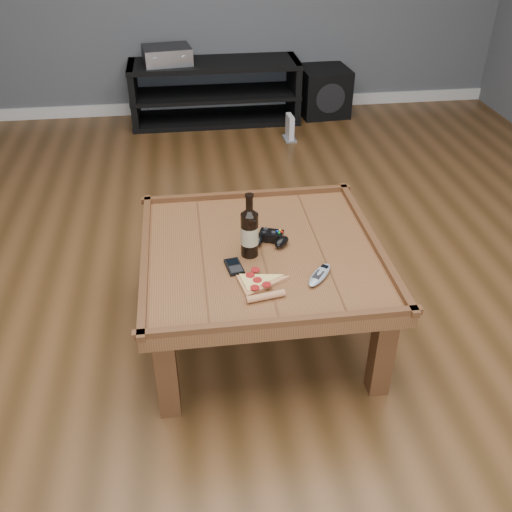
{
  "coord_description": "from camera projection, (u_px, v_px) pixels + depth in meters",
  "views": [
    {
      "loc": [
        -0.29,
        -1.99,
        1.77
      ],
      "look_at": [
        -0.04,
        -0.15,
        0.52
      ],
      "focal_mm": 40.0,
      "sensor_mm": 36.0,
      "label": 1
    }
  ],
  "objects": [
    {
      "name": "subwoofer",
      "position": [
        323.0,
        91.0,
        4.95
      ],
      "size": [
        0.43,
        0.43,
        0.4
      ],
      "rotation": [
        0.0,
        0.0,
        0.07
      ],
      "color": "black",
      "rests_on": "ground"
    },
    {
      "name": "av_receiver",
      "position": [
        167.0,
        55.0,
        4.56
      ],
      "size": [
        0.41,
        0.36,
        0.13
      ],
      "rotation": [
        0.0,
        0.0,
        0.14
      ],
      "color": "black",
      "rests_on": "media_console"
    },
    {
      "name": "baseboard",
      "position": [
        214.0,
        106.0,
        5.09
      ],
      "size": [
        5.0,
        0.02,
        0.1
      ],
      "primitive_type": "cube",
      "color": "silver",
      "rests_on": "ground"
    },
    {
      "name": "coffee_table",
      "position": [
        261.0,
        261.0,
        2.44
      ],
      "size": [
        1.03,
        1.03,
        0.48
      ],
      "color": "#573518",
      "rests_on": "ground"
    },
    {
      "name": "ground",
      "position": [
        261.0,
        331.0,
        2.65
      ],
      "size": [
        6.0,
        6.0,
        0.0
      ],
      "primitive_type": "plane",
      "color": "#422A12",
      "rests_on": "ground"
    },
    {
      "name": "remote_control",
      "position": [
        320.0,
        275.0,
        2.23
      ],
      "size": [
        0.15,
        0.17,
        0.03
      ],
      "rotation": [
        0.0,
        0.0,
        -0.64
      ],
      "color": "#8E939A",
      "rests_on": "coffee_table"
    },
    {
      "name": "media_console",
      "position": [
        215.0,
        92.0,
        4.78
      ],
      "size": [
        1.4,
        0.45,
        0.5
      ],
      "color": "black",
      "rests_on": "ground"
    },
    {
      "name": "smartphone",
      "position": [
        234.0,
        267.0,
        2.29
      ],
      "size": [
        0.08,
        0.12,
        0.01
      ],
      "rotation": [
        0.0,
        0.0,
        0.16
      ],
      "color": "black",
      "rests_on": "coffee_table"
    },
    {
      "name": "pizza_slice",
      "position": [
        259.0,
        284.0,
        2.19
      ],
      "size": [
        0.21,
        0.29,
        0.03
      ],
      "rotation": [
        0.0,
        0.0,
        0.18
      ],
      "color": "tan",
      "rests_on": "coffee_table"
    },
    {
      "name": "game_console",
      "position": [
        290.0,
        129.0,
        4.52
      ],
      "size": [
        0.1,
        0.16,
        0.2
      ],
      "rotation": [
        0.0,
        0.0,
        0.06
      ],
      "color": "slate",
      "rests_on": "ground"
    },
    {
      "name": "game_controller",
      "position": [
        270.0,
        238.0,
        2.44
      ],
      "size": [
        0.17,
        0.15,
        0.05
      ],
      "rotation": [
        0.0,
        0.0,
        -0.36
      ],
      "color": "black",
      "rests_on": "coffee_table"
    },
    {
      "name": "beer_bottle",
      "position": [
        250.0,
        231.0,
        2.31
      ],
      "size": [
        0.07,
        0.07,
        0.28
      ],
      "color": "black",
      "rests_on": "coffee_table"
    }
  ]
}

